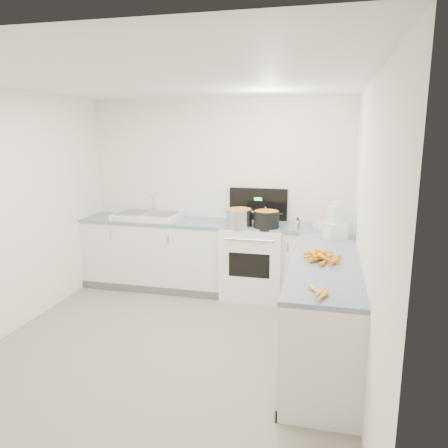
% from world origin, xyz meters
% --- Properties ---
extents(floor, '(3.50, 4.00, 0.00)m').
position_xyz_m(floor, '(0.00, 0.00, 0.00)').
color(floor, gray).
rests_on(floor, ground).
extents(ceiling, '(3.50, 4.00, 0.00)m').
position_xyz_m(ceiling, '(0.00, 0.00, 2.50)').
color(ceiling, white).
rests_on(ceiling, ground).
extents(wall_back, '(3.50, 0.00, 2.50)m').
position_xyz_m(wall_back, '(0.00, 2.00, 1.25)').
color(wall_back, white).
rests_on(wall_back, ground).
extents(wall_front, '(3.50, 0.00, 2.50)m').
position_xyz_m(wall_front, '(0.00, -2.00, 1.25)').
color(wall_front, white).
rests_on(wall_front, ground).
extents(wall_right, '(0.00, 4.00, 2.50)m').
position_xyz_m(wall_right, '(1.75, 0.00, 1.25)').
color(wall_right, white).
rests_on(wall_right, ground).
extents(counter_back, '(3.50, 0.62, 0.94)m').
position_xyz_m(counter_back, '(0.00, 1.70, 0.47)').
color(counter_back, white).
rests_on(counter_back, ground).
extents(counter_right, '(0.62, 2.20, 0.94)m').
position_xyz_m(counter_right, '(1.45, 0.30, 0.47)').
color(counter_right, white).
rests_on(counter_right, ground).
extents(stove, '(0.76, 0.65, 1.36)m').
position_xyz_m(stove, '(0.55, 1.69, 0.47)').
color(stove, white).
rests_on(stove, ground).
extents(sink, '(0.86, 0.52, 0.31)m').
position_xyz_m(sink, '(-0.90, 1.70, 0.98)').
color(sink, white).
rests_on(sink, counter_back).
extents(steel_pot, '(0.42, 0.42, 0.23)m').
position_xyz_m(steel_pot, '(0.39, 1.53, 1.04)').
color(steel_pot, silver).
rests_on(steel_pot, stove).
extents(black_pot, '(0.34, 0.34, 0.22)m').
position_xyz_m(black_pot, '(0.72, 1.53, 1.03)').
color(black_pot, black).
rests_on(black_pot, stove).
extents(wooden_spoon, '(0.10, 0.39, 0.02)m').
position_xyz_m(wooden_spoon, '(0.72, 1.53, 1.15)').
color(wooden_spoon, '#AD7A47').
rests_on(wooden_spoon, black_pot).
extents(mixing_bowl, '(0.28, 0.28, 0.11)m').
position_xyz_m(mixing_bowl, '(1.38, 1.74, 0.99)').
color(mixing_bowl, white).
rests_on(mixing_bowl, counter_back).
extents(extract_bottle, '(0.05, 0.05, 0.11)m').
position_xyz_m(extract_bottle, '(1.10, 1.56, 1.00)').
color(extract_bottle, '#593319').
rests_on(extract_bottle, counter_back).
extents(spice_jar, '(0.05, 0.05, 0.08)m').
position_xyz_m(spice_jar, '(1.09, 1.51, 0.98)').
color(spice_jar, '#E5B266').
rests_on(spice_jar, counter_back).
extents(food_processor, '(0.28, 0.30, 0.40)m').
position_xyz_m(food_processor, '(1.53, 1.17, 1.11)').
color(food_processor, white).
rests_on(food_processor, counter_right).
extents(carrot_pile, '(0.37, 0.42, 0.08)m').
position_xyz_m(carrot_pile, '(1.41, 0.30, 0.97)').
color(carrot_pile, orange).
rests_on(carrot_pile, counter_right).
extents(peeled_carrots, '(0.15, 0.30, 0.04)m').
position_xyz_m(peeled_carrots, '(1.41, -0.63, 0.96)').
color(peeled_carrots, '#FFA526').
rests_on(peeled_carrots, counter_right).
extents(peelings, '(0.22, 0.26, 0.01)m').
position_xyz_m(peelings, '(-1.09, 1.71, 1.02)').
color(peelings, tan).
rests_on(peelings, sink).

